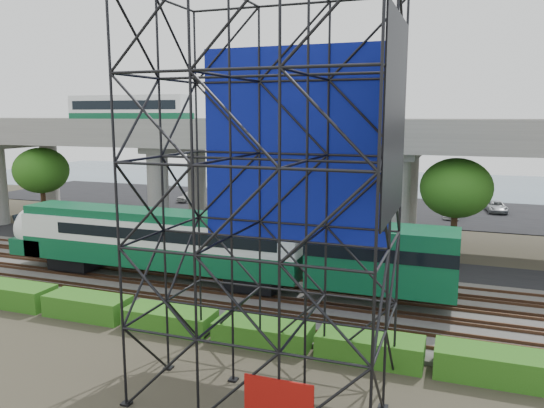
% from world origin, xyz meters
% --- Properties ---
extents(ground, '(140.00, 140.00, 0.00)m').
position_xyz_m(ground, '(0.00, 0.00, 0.00)').
color(ground, '#474233').
rests_on(ground, ground).
extents(ballast_bed, '(90.00, 12.00, 0.20)m').
position_xyz_m(ballast_bed, '(0.00, 2.00, 0.10)').
color(ballast_bed, slate).
rests_on(ballast_bed, ground).
extents(service_road, '(90.00, 5.00, 0.08)m').
position_xyz_m(service_road, '(0.00, 10.50, 0.04)').
color(service_road, black).
rests_on(service_road, ground).
extents(parking_lot, '(90.00, 18.00, 0.08)m').
position_xyz_m(parking_lot, '(0.00, 34.00, 0.04)').
color(parking_lot, black).
rests_on(parking_lot, ground).
extents(harbor_water, '(140.00, 40.00, 0.03)m').
position_xyz_m(harbor_water, '(0.00, 56.00, 0.01)').
color(harbor_water, '#3F5768').
rests_on(harbor_water, ground).
extents(rail_tracks, '(90.00, 9.52, 0.16)m').
position_xyz_m(rail_tracks, '(0.00, 2.00, 0.28)').
color(rail_tracks, '#472D1E').
rests_on(rail_tracks, ballast_bed).
extents(commuter_train, '(29.30, 3.06, 4.30)m').
position_xyz_m(commuter_train, '(-1.38, 2.00, 2.88)').
color(commuter_train, black).
rests_on(commuter_train, rail_tracks).
extents(overpass, '(80.00, 12.00, 12.40)m').
position_xyz_m(overpass, '(-1.09, 16.00, 8.21)').
color(overpass, '#9E9B93').
rests_on(overpass, ground).
extents(scaffold_tower, '(9.36, 6.36, 15.00)m').
position_xyz_m(scaffold_tower, '(7.64, -7.98, 7.47)').
color(scaffold_tower, black).
rests_on(scaffold_tower, ground).
extents(hedge_strip, '(34.60, 1.80, 1.20)m').
position_xyz_m(hedge_strip, '(1.01, -4.30, 0.56)').
color(hedge_strip, '#2A6216').
rests_on(hedge_strip, ground).
extents(trees, '(40.94, 16.94, 7.69)m').
position_xyz_m(trees, '(-4.67, 16.17, 5.57)').
color(trees, '#382314').
rests_on(trees, ground).
extents(suv, '(5.57, 4.10, 1.41)m').
position_xyz_m(suv, '(-15.03, 10.39, 0.78)').
color(suv, black).
rests_on(suv, service_road).
extents(parked_cars, '(37.58, 9.30, 1.28)m').
position_xyz_m(parked_cars, '(0.64, 33.57, 0.68)').
color(parked_cars, '#BCBCBC').
rests_on(parked_cars, parking_lot).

